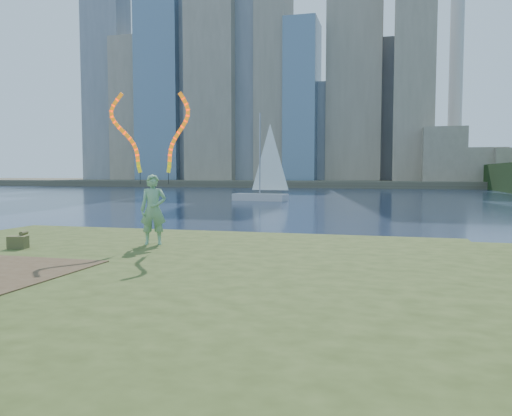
# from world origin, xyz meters

# --- Properties ---
(ground) EXTENTS (320.00, 320.00, 0.00)m
(ground) POSITION_xyz_m (0.00, 0.00, 0.00)
(ground) COLOR #18253E
(ground) RESTS_ON ground
(grassy_knoll) EXTENTS (20.00, 18.00, 0.80)m
(grassy_knoll) POSITION_xyz_m (0.00, -2.30, 0.34)
(grassy_knoll) COLOR #344217
(grassy_knoll) RESTS_ON ground
(far_shore) EXTENTS (320.00, 40.00, 1.20)m
(far_shore) POSITION_xyz_m (0.00, 95.00, 0.60)
(far_shore) COLOR #4E4939
(far_shore) RESTS_ON ground
(city_skyline) EXTENTS (100.00, 24.00, 70.00)m
(city_skyline) POSITION_xyz_m (-13.00, 88.00, 36.20)
(city_skyline) COLOR slate
(city_skyline) RESTS_ON far_shore
(woman_with_ribbons) EXTENTS (1.98, 0.81, 4.13)m
(woman_with_ribbons) POSITION_xyz_m (-0.83, 0.79, 2.19)
(woman_with_ribbons) COLOR #23782E
(woman_with_ribbons) RESTS_ON grassy_knoll
(canvas_bag) EXTENTS (0.47, 0.53, 0.40)m
(canvas_bag) POSITION_xyz_m (-3.66, -0.68, 0.96)
(canvas_bag) COLOR brown
(canvas_bag) RESTS_ON grassy_knoll
(sailboat) EXTENTS (5.51, 2.45, 8.27)m
(sailboat) POSITION_xyz_m (-6.58, 34.79, 1.42)
(sailboat) COLOR beige
(sailboat) RESTS_ON ground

